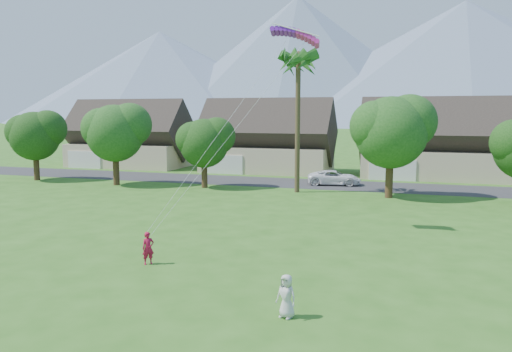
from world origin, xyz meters
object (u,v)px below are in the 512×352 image
at_px(watcher, 286,296).
at_px(parked_car, 334,178).
at_px(kite_flyer, 148,248).
at_px(parafoil_kite, 296,33).

relative_size(watcher, parked_car, 0.30).
distance_m(kite_flyer, watcher, 8.71).
relative_size(watcher, parafoil_kite, 0.51).
relative_size(kite_flyer, watcher, 1.00).
relative_size(kite_flyer, parked_car, 0.30).
height_order(watcher, parafoil_kite, parafoil_kite).
distance_m(parked_car, parafoil_kite, 22.54).
xyz_separation_m(kite_flyer, parked_car, (4.39, 28.54, -0.06)).
xyz_separation_m(kite_flyer, watcher, (7.72, -4.03, -0.00)).
bearing_deg(watcher, parked_car, 113.67).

